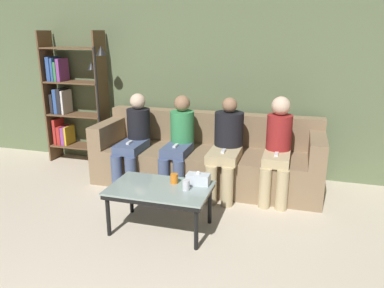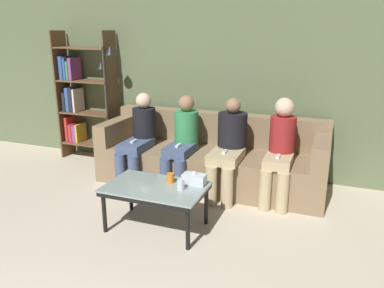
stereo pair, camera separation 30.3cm
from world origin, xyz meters
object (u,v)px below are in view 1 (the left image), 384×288
(bookshelf, at_px, (69,100))
(seated_person_mid_left, at_px, (179,140))
(tissue_box, at_px, (198,179))
(coffee_table, at_px, (160,191))
(seated_person_right_end, at_px, (278,146))
(couch, at_px, (207,159))
(seated_person_mid_right, at_px, (227,143))
(cup_near_left, at_px, (174,179))
(standing_lamp, at_px, (99,95))
(seated_person_left_end, at_px, (135,137))
(cup_near_right, at_px, (186,185))

(bookshelf, distance_m, seated_person_mid_left, 1.92)
(tissue_box, distance_m, seated_person_mid_left, 1.00)
(coffee_table, relative_size, seated_person_right_end, 0.82)
(couch, xyz_separation_m, seated_person_mid_right, (0.29, -0.23, 0.29))
(seated_person_mid_left, bearing_deg, seated_person_right_end, 0.46)
(tissue_box, height_order, seated_person_mid_right, seated_person_mid_right)
(cup_near_left, relative_size, standing_lamp, 0.06)
(couch, bearing_deg, tissue_box, -80.24)
(seated_person_right_end, bearing_deg, seated_person_left_end, -179.20)
(standing_lamp, xyz_separation_m, seated_person_mid_right, (1.83, -0.37, -0.42))
(couch, height_order, seated_person_mid_right, seated_person_mid_right)
(cup_near_right, xyz_separation_m, seated_person_mid_left, (-0.41, 1.04, 0.10))
(coffee_table, xyz_separation_m, standing_lamp, (-1.41, 1.42, 0.63))
(tissue_box, height_order, seated_person_left_end, seated_person_left_end)
(standing_lamp, relative_size, seated_person_mid_right, 1.49)
(cup_near_right, relative_size, standing_lamp, 0.06)
(tissue_box, bearing_deg, seated_person_mid_left, 118.61)
(cup_near_left, height_order, cup_near_right, cup_near_right)
(couch, relative_size, seated_person_right_end, 2.40)
(seated_person_mid_right, bearing_deg, cup_near_right, -99.13)
(seated_person_mid_left, bearing_deg, bookshelf, 164.28)
(coffee_table, xyz_separation_m, bookshelf, (-1.98, 1.56, 0.51))
(standing_lamp, bearing_deg, seated_person_right_end, -8.56)
(bookshelf, height_order, seated_person_mid_left, bookshelf)
(tissue_box, bearing_deg, coffee_table, -151.67)
(couch, relative_size, tissue_box, 12.54)
(standing_lamp, height_order, seated_person_left_end, standing_lamp)
(seated_person_right_end, bearing_deg, coffee_table, -133.27)
(coffee_table, height_order, seated_person_right_end, seated_person_right_end)
(coffee_table, bearing_deg, tissue_box, 28.33)
(cup_near_right, bearing_deg, bookshelf, 145.14)
(cup_near_left, xyz_separation_m, seated_person_right_end, (0.90, 0.93, 0.13))
(seated_person_mid_left, bearing_deg, seated_person_mid_right, 0.01)
(tissue_box, xyz_separation_m, seated_person_right_end, (0.67, 0.88, 0.12))
(cup_near_left, distance_m, seated_person_right_end, 1.30)
(bookshelf, xyz_separation_m, seated_person_right_end, (2.97, -0.50, -0.29))
(seated_person_mid_right, relative_size, seated_person_right_end, 0.97)
(tissue_box, relative_size, seated_person_left_end, 0.20)
(cup_near_left, relative_size, seated_person_left_end, 0.08)
(bookshelf, relative_size, seated_person_mid_left, 1.67)
(bookshelf, bearing_deg, seated_person_mid_left, -15.72)
(seated_person_left_end, bearing_deg, standing_lamp, 150.41)
(coffee_table, bearing_deg, standing_lamp, 134.78)
(cup_near_left, height_order, seated_person_right_end, seated_person_right_end)
(cup_near_right, distance_m, seated_person_mid_left, 1.12)
(bookshelf, bearing_deg, seated_person_left_end, -22.94)
(bookshelf, bearing_deg, coffee_table, -38.32)
(cup_near_right, xyz_separation_m, bookshelf, (-2.23, 1.55, 0.42))
(bookshelf, height_order, seated_person_left_end, bookshelf)
(standing_lamp, xyz_separation_m, seated_person_right_end, (2.40, -0.36, -0.41))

